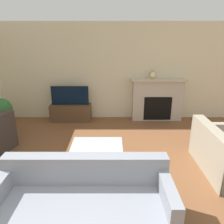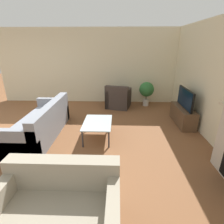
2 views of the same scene
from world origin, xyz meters
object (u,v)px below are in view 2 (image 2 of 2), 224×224
at_px(couch_sectional, 41,125).
at_px(armchair_by_window, 118,99).
at_px(tv, 185,98).
at_px(couch_loveseat, 58,216).
at_px(potted_plant, 147,90).
at_px(coffee_table, 98,124).

distance_m(couch_sectional, armchair_by_window, 2.87).
bearing_deg(tv, armchair_by_window, -126.30).
distance_m(couch_loveseat, potted_plant, 5.10).
relative_size(tv, couch_sectional, 0.48).
bearing_deg(tv, potted_plant, -152.83).
height_order(armchair_by_window, coffee_table, armchair_by_window).
bearing_deg(coffee_table, couch_sectional, -93.13).
xyz_separation_m(couch_sectional, coffee_table, (0.08, 1.39, 0.08)).
height_order(couch_loveseat, potted_plant, potted_plant).
bearing_deg(tv, coffee_table, -68.74).
bearing_deg(armchair_by_window, couch_loveseat, 95.77).
xyz_separation_m(tv, armchair_by_window, (-1.34, -1.83, -0.44)).
bearing_deg(coffee_table, couch_loveseat, -4.92).
xyz_separation_m(tv, potted_plant, (-1.57, -0.80, -0.17)).
bearing_deg(couch_sectional, coffee_table, 86.87).
distance_m(tv, couch_loveseat, 4.12).
xyz_separation_m(couch_loveseat, coffee_table, (-2.33, 0.20, 0.08)).
bearing_deg(potted_plant, couch_loveseat, -19.65).
xyz_separation_m(coffee_table, potted_plant, (-2.47, 1.51, 0.21)).
distance_m(tv, coffee_table, 2.51).
height_order(couch_sectional, potted_plant, potted_plant).
height_order(couch_loveseat, coffee_table, couch_loveseat).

